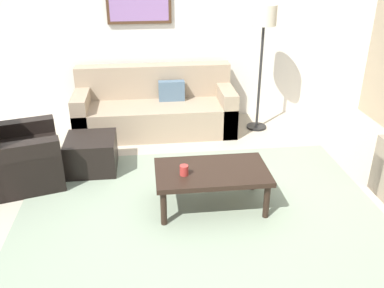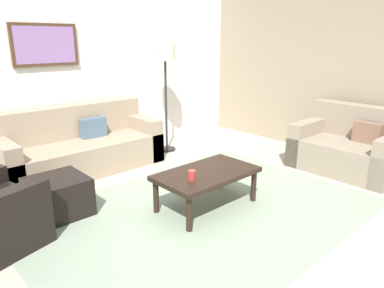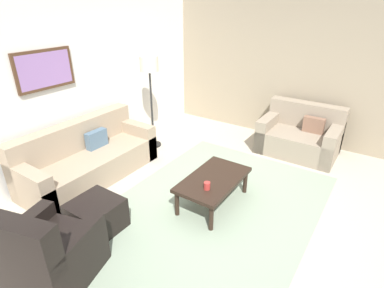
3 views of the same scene
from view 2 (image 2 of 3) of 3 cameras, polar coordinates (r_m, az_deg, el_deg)
ground_plane at (r=3.85m, az=1.66°, el=-10.86°), size 8.00×8.00×0.00m
rear_partition at (r=5.59m, az=-17.56°, el=12.02°), size 6.00×0.12×2.80m
stone_feature_panel at (r=5.93m, az=23.54°, el=11.64°), size 0.12×5.20×2.80m
area_rug at (r=3.85m, az=1.66°, el=-10.80°), size 3.57×2.55×0.01m
couch_main at (r=5.20m, az=-17.69°, el=-0.68°), size 2.17×0.87×0.88m
couch_loveseat at (r=5.42m, az=24.05°, el=-0.68°), size 0.92×1.36×0.88m
ottoman at (r=3.97m, az=-20.71°, el=-7.90°), size 0.56×0.56×0.40m
coffee_table at (r=3.82m, az=2.38°, el=-5.15°), size 1.10×0.64×0.41m
cup at (r=3.56m, az=-0.03°, el=-5.06°), size 0.08×0.08×0.10m
lamp_standing at (r=5.63m, az=-4.34°, el=12.83°), size 0.32×0.32×1.71m
framed_artwork at (r=5.30m, az=-22.53°, el=14.51°), size 0.88×0.04×0.56m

